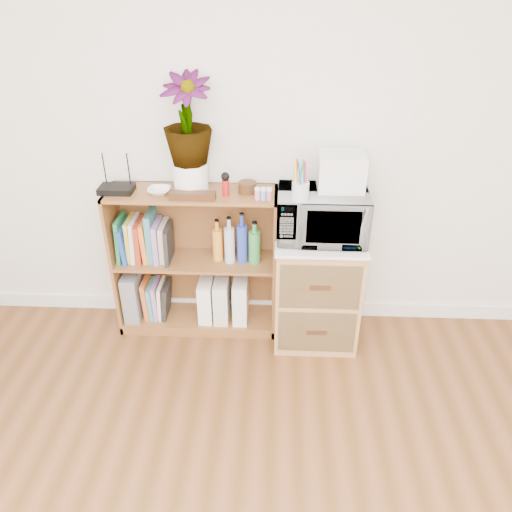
{
  "coord_description": "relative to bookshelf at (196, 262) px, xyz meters",
  "views": [
    {
      "loc": [
        0.15,
        -0.54,
        2.09
      ],
      "look_at": [
        0.03,
        1.95,
        0.62
      ],
      "focal_mm": 35.0,
      "sensor_mm": 36.0,
      "label": 1
    }
  ],
  "objects": [
    {
      "name": "magazine_holder_right",
      "position": [
        0.28,
        -0.01,
        -0.26
      ],
      "size": [
        0.09,
        0.23,
        0.29
      ],
      "primitive_type": "cube",
      "color": "white",
      "rests_on": "bookshelf"
    },
    {
      "name": "cookbooks",
      "position": [
        -0.3,
        -0.0,
        0.16
      ],
      "size": [
        0.33,
        0.2,
        0.31
      ],
      "color": "#1E723F",
      "rests_on": "bookshelf"
    },
    {
      "name": "small_appliance",
      "position": [
        0.84,
        -0.02,
        0.62
      ],
      "size": [
        0.25,
        0.21,
        0.2
      ],
      "primitive_type": "cube",
      "color": "white",
      "rests_on": "microwave"
    },
    {
      "name": "magazine_holder_mid",
      "position": [
        0.15,
        -0.01,
        -0.26
      ],
      "size": [
        0.09,
        0.23,
        0.29
      ],
      "primitive_type": "cube",
      "color": "silver",
      "rests_on": "bookshelf"
    },
    {
      "name": "plant_pot",
      "position": [
        0.0,
        0.02,
        0.56
      ],
      "size": [
        0.2,
        0.2,
        0.17
      ],
      "primitive_type": "cylinder",
      "color": "white",
      "rests_on": "bookshelf"
    },
    {
      "name": "trinket_box",
      "position": [
        0.03,
        -0.1,
        0.5
      ],
      "size": [
        0.26,
        0.06,
        0.04
      ],
      "primitive_type": "cube",
      "color": "#37220F",
      "rests_on": "bookshelf"
    },
    {
      "name": "magazine_holder_left",
      "position": [
        0.05,
        -0.01,
        -0.27
      ],
      "size": [
        0.09,
        0.22,
        0.28
      ],
      "primitive_type": "cube",
      "color": "white",
      "rests_on": "bookshelf"
    },
    {
      "name": "skirting_board",
      "position": [
        0.35,
        0.14,
        -0.42
      ],
      "size": [
        4.0,
        0.02,
        0.1
      ],
      "primitive_type": "cube",
      "color": "white",
      "rests_on": "ground"
    },
    {
      "name": "potted_plant",
      "position": [
        0.0,
        0.02,
        0.89
      ],
      "size": [
        0.27,
        0.27,
        0.49
      ],
      "primitive_type": "imported",
      "color": "#317A32",
      "rests_on": "plant_pot"
    },
    {
      "name": "liquor_bottles",
      "position": [
        0.26,
        0.0,
        0.17
      ],
      "size": [
        0.29,
        0.07,
        0.31
      ],
      "color": "orange",
      "rests_on": "bookshelf"
    },
    {
      "name": "paint_jars",
      "position": [
        0.42,
        -0.09,
        0.5
      ],
      "size": [
        0.12,
        0.04,
        0.06
      ],
      "primitive_type": "cube",
      "color": "pink",
      "rests_on": "bookshelf"
    },
    {
      "name": "lower_books",
      "position": [
        -0.28,
        0.0,
        -0.28
      ],
      "size": [
        0.17,
        0.19,
        0.27
      ],
      "color": "#D06024",
      "rests_on": "bookshelf"
    },
    {
      "name": "white_bowl",
      "position": [
        -0.18,
        -0.03,
        0.49
      ],
      "size": [
        0.13,
        0.13,
        0.03
      ],
      "primitive_type": "imported",
      "color": "white",
      "rests_on": "bookshelf"
    },
    {
      "name": "wooden_bowl",
      "position": [
        0.32,
        0.01,
        0.51
      ],
      "size": [
        0.11,
        0.11,
        0.06
      ],
      "primitive_type": "cylinder",
      "color": "#381C0F",
      "rests_on": "bookshelf"
    },
    {
      "name": "bookshelf",
      "position": [
        0.0,
        0.0,
        0.0
      ],
      "size": [
        1.0,
        0.3,
        0.95
      ],
      "primitive_type": "cube",
      "color": "brown",
      "rests_on": "ground"
    },
    {
      "name": "wicker_unit",
      "position": [
        0.75,
        -0.08,
        -0.12
      ],
      "size": [
        0.5,
        0.45,
        0.7
      ],
      "primitive_type": "cube",
      "color": "#9E7542",
      "rests_on": "ground"
    },
    {
      "name": "pen_cup",
      "position": [
        0.62,
        -0.19,
        0.57
      ],
      "size": [
        0.09,
        0.09,
        0.1
      ],
      "primitive_type": "cylinder",
      "color": "silver",
      "rests_on": "microwave"
    },
    {
      "name": "microwave",
      "position": [
        0.75,
        -0.08,
        0.38
      ],
      "size": [
        0.51,
        0.35,
        0.28
      ],
      "primitive_type": "imported",
      "rotation": [
        0.0,
        0.0,
        -0.01
      ],
      "color": "silver",
      "rests_on": "wicker_unit"
    },
    {
      "name": "kokeshi_doll",
      "position": [
        0.21,
        -0.04,
        0.52
      ],
      "size": [
        0.04,
        0.04,
        0.09
      ],
      "primitive_type": "cylinder",
      "color": "#A81614",
      "rests_on": "bookshelf"
    },
    {
      "name": "file_box",
      "position": [
        -0.42,
        0.0,
        -0.24
      ],
      "size": [
        0.1,
        0.26,
        0.32
      ],
      "primitive_type": "cube",
      "color": "slate",
      "rests_on": "bookshelf"
    },
    {
      "name": "router",
      "position": [
        -0.43,
        -0.02,
        0.49
      ],
      "size": [
        0.19,
        0.13,
        0.04
      ],
      "primitive_type": "cube",
      "color": "black",
      "rests_on": "bookshelf"
    }
  ]
}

